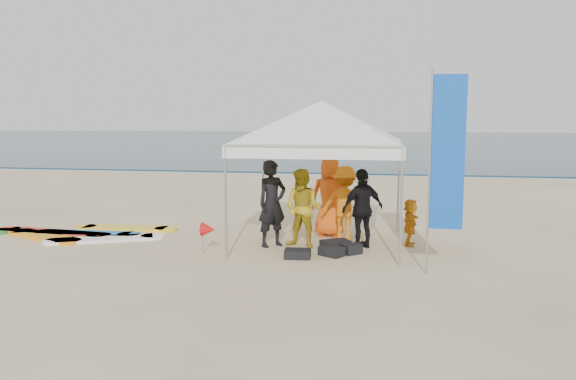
# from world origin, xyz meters

# --- Properties ---
(ground) EXTENTS (120.00, 120.00, 0.00)m
(ground) POSITION_xyz_m (0.00, 0.00, 0.00)
(ground) COLOR beige
(ground) RESTS_ON ground
(ocean) EXTENTS (160.00, 84.00, 0.08)m
(ocean) POSITION_xyz_m (0.00, 60.00, 0.04)
(ocean) COLOR #0C2633
(ocean) RESTS_ON ground
(shoreline_foam) EXTENTS (160.00, 1.20, 0.01)m
(shoreline_foam) POSITION_xyz_m (0.00, 18.20, 0.00)
(shoreline_foam) COLOR silver
(shoreline_foam) RESTS_ON ground
(person_black_a) EXTENTS (0.78, 0.77, 1.81)m
(person_black_a) POSITION_xyz_m (0.04, 2.61, 0.91)
(person_black_a) COLOR black
(person_black_a) RESTS_ON ground
(person_yellow) EXTENTS (0.94, 0.82, 1.64)m
(person_yellow) POSITION_xyz_m (0.69, 2.63, 0.82)
(person_yellow) COLOR gold
(person_yellow) RESTS_ON ground
(person_orange_a) EXTENTS (1.14, 0.76, 1.65)m
(person_orange_a) POSITION_xyz_m (1.51, 3.36, 0.82)
(person_orange_a) COLOR orange
(person_orange_a) RESTS_ON ground
(person_black_b) EXTENTS (1.02, 0.90, 1.65)m
(person_black_b) POSITION_xyz_m (1.91, 2.77, 0.83)
(person_black_b) COLOR black
(person_black_b) RESTS_ON ground
(person_orange_b) EXTENTS (0.94, 0.66, 1.82)m
(person_orange_b) POSITION_xyz_m (1.12, 3.84, 0.91)
(person_orange_b) COLOR orange
(person_orange_b) RESTS_ON ground
(person_seated) EXTENTS (0.37, 0.94, 0.99)m
(person_seated) POSITION_xyz_m (2.90, 3.19, 0.50)
(person_seated) COLOR orange
(person_seated) RESTS_ON ground
(canopy_tent) EXTENTS (4.61, 4.61, 3.48)m
(canopy_tent) POSITION_xyz_m (1.03, 2.99, 3.03)
(canopy_tent) COLOR #A5A5A8
(canopy_tent) RESTS_ON ground
(feather_flag) EXTENTS (0.59, 0.04, 3.50)m
(feather_flag) POSITION_xyz_m (3.37, 0.99, 2.06)
(feather_flag) COLOR #A5A5A8
(feather_flag) RESTS_ON ground
(marker_pennant) EXTENTS (0.28, 0.28, 0.64)m
(marker_pennant) POSITION_xyz_m (-1.05, 1.68, 0.49)
(marker_pennant) COLOR #A5A5A8
(marker_pennant) RESTS_ON ground
(gear_pile) EXTENTS (1.49, 1.23, 0.22)m
(gear_pile) POSITION_xyz_m (1.27, 2.09, 0.10)
(gear_pile) COLOR black
(gear_pile) RESTS_ON ground
(surfboard_spread) EXTENTS (5.66, 2.56, 0.07)m
(surfboard_spread) POSITION_xyz_m (-4.93, 2.79, 0.04)
(surfboard_spread) COLOR orange
(surfboard_spread) RESTS_ON ground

